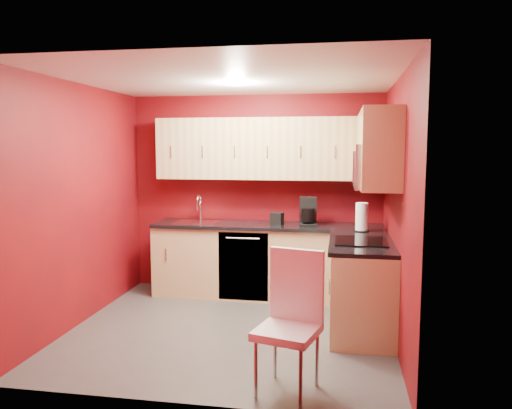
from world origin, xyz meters
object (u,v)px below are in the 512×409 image
(microwave, at_px, (375,166))
(napkin_holder, at_px, (277,219))
(coffee_maker, at_px, (308,212))
(dining_chair, at_px, (287,324))
(paper_towel, at_px, (362,217))
(sink, at_px, (197,219))

(microwave, bearing_deg, napkin_holder, 138.49)
(coffee_maker, bearing_deg, dining_chair, -96.01)
(microwave, distance_m, napkin_holder, 1.58)
(microwave, xyz_separation_m, coffee_maker, (-0.69, 0.92, -0.58))
(napkin_holder, bearing_deg, paper_towel, -16.81)
(sink, bearing_deg, napkin_holder, -3.01)
(sink, bearing_deg, coffee_maker, -3.22)
(napkin_holder, xyz_separation_m, paper_towel, (0.99, -0.30, 0.09))
(paper_towel, relative_size, dining_chair, 0.30)
(coffee_maker, height_order, napkin_holder, coffee_maker)
(microwave, relative_size, dining_chair, 0.71)
(coffee_maker, xyz_separation_m, paper_towel, (0.61, -0.27, -0.01))
(microwave, relative_size, paper_towel, 2.38)
(napkin_holder, height_order, dining_chair, dining_chair)
(sink, distance_m, coffee_maker, 1.41)
(microwave, bearing_deg, coffee_maker, 126.92)
(microwave, xyz_separation_m, napkin_holder, (-1.07, 0.95, -0.68))
(coffee_maker, height_order, paper_towel, coffee_maker)
(microwave, bearing_deg, sink, 154.40)
(coffee_maker, bearing_deg, paper_towel, -30.15)
(sink, relative_size, dining_chair, 0.49)
(microwave, distance_m, sink, 2.43)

